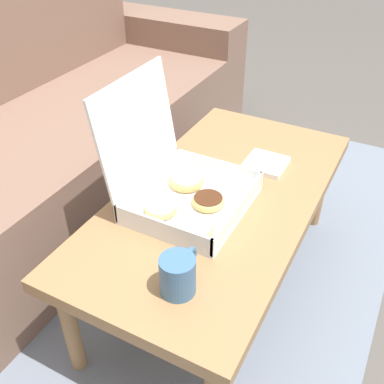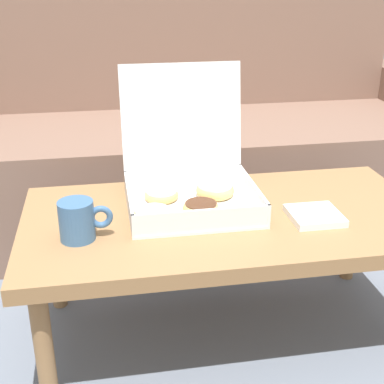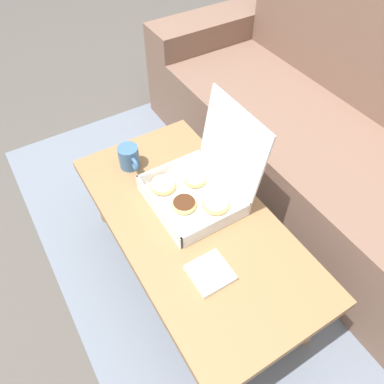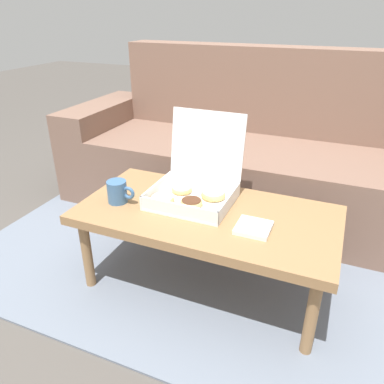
{
  "view_description": "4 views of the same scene",
  "coord_description": "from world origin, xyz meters",
  "views": [
    {
      "loc": [
        -1.01,
        -0.48,
        1.19
      ],
      "look_at": [
        -0.09,
        0.0,
        0.44
      ],
      "focal_mm": 42.0,
      "sensor_mm": 36.0,
      "label": 1
    },
    {
      "loc": [
        -0.31,
        -1.29,
        1.0
      ],
      "look_at": [
        -0.09,
        0.0,
        0.44
      ],
      "focal_mm": 50.0,
      "sensor_mm": 36.0,
      "label": 2
    },
    {
      "loc": [
        0.71,
        -0.48,
        1.5
      ],
      "look_at": [
        -0.09,
        0.0,
        0.44
      ],
      "focal_mm": 35.0,
      "sensor_mm": 36.0,
      "label": 3
    },
    {
      "loc": [
        0.47,
        -1.33,
        1.16
      ],
      "look_at": [
        -0.09,
        0.0,
        0.44
      ],
      "focal_mm": 35.0,
      "sensor_mm": 36.0,
      "label": 4
    }
  ],
  "objects": [
    {
      "name": "couch",
      "position": [
        0.0,
        0.8,
        0.32
      ],
      "size": [
        2.35,
        0.79,
        0.95
      ],
      "color": "#7A5B4C",
      "rests_on": "ground_plane"
    },
    {
      "name": "coffee_table",
      "position": [
        0.0,
        -0.05,
        0.35
      ],
      "size": [
        1.08,
        0.55,
        0.39
      ],
      "color": "#997047",
      "rests_on": "ground_plane"
    },
    {
      "name": "coffee_mug",
      "position": [
        -0.38,
        -0.12,
        0.44
      ],
      "size": [
        0.13,
        0.08,
        0.1
      ],
      "color": "#3D6693",
      "rests_on": "coffee_table"
    },
    {
      "name": "area_rug",
      "position": [
        0.0,
        0.3,
        0.01
      ],
      "size": [
        2.47,
        1.76,
        0.01
      ],
      "primitive_type": "cube",
      "color": "slate",
      "rests_on": "ground_plane"
    },
    {
      "name": "napkin_stack",
      "position": [
        0.22,
        -0.11,
        0.4
      ],
      "size": [
        0.13,
        0.13,
        0.02
      ],
      "color": "white",
      "rests_on": "coffee_table"
    },
    {
      "name": "pastry_box",
      "position": [
        -0.09,
        0.04,
        0.45
      ],
      "size": [
        0.34,
        0.35,
        0.36
      ],
      "color": "white",
      "rests_on": "coffee_table"
    },
    {
      "name": "ground_plane",
      "position": [
        0.0,
        0.0,
        0.0
      ],
      "size": [
        12.0,
        12.0,
        0.0
      ],
      "primitive_type": "plane",
      "color": "#514C47"
    }
  ]
}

